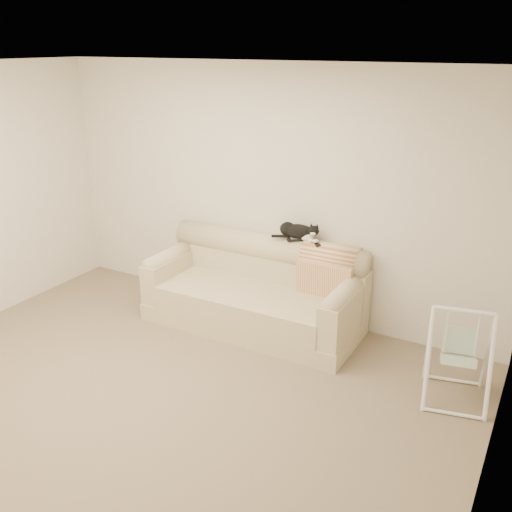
{
  "coord_description": "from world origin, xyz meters",
  "views": [
    {
      "loc": [
        2.67,
        -3.06,
        2.78
      ],
      "look_at": [
        0.26,
        1.27,
        0.9
      ],
      "focal_mm": 40.0,
      "sensor_mm": 36.0,
      "label": 1
    }
  ],
  "objects_px": {
    "sofa": "(256,292)",
    "remote_a": "(296,239)",
    "remote_b": "(315,243)",
    "baby_swing": "(458,354)",
    "tuxedo_cat": "(298,231)"
  },
  "relations": [
    {
      "from": "sofa",
      "to": "remote_a",
      "type": "xyz_separation_m",
      "value": [
        0.33,
        0.23,
        0.56
      ]
    },
    {
      "from": "remote_a",
      "to": "remote_b",
      "type": "xyz_separation_m",
      "value": [
        0.21,
        -0.0,
        -0.0
      ]
    },
    {
      "from": "sofa",
      "to": "baby_swing",
      "type": "xyz_separation_m",
      "value": [
        2.08,
        -0.38,
        0.06
      ]
    },
    {
      "from": "remote_b",
      "to": "remote_a",
      "type": "bearing_deg",
      "value": 179.83
    },
    {
      "from": "remote_b",
      "to": "tuxedo_cat",
      "type": "bearing_deg",
      "value": 175.24
    },
    {
      "from": "remote_b",
      "to": "baby_swing",
      "type": "xyz_separation_m",
      "value": [
        1.54,
        -0.61,
        -0.5
      ]
    },
    {
      "from": "remote_b",
      "to": "tuxedo_cat",
      "type": "xyz_separation_m",
      "value": [
        -0.2,
        0.02,
        0.09
      ]
    },
    {
      "from": "sofa",
      "to": "remote_a",
      "type": "relative_size",
      "value": 12.64
    },
    {
      "from": "remote_a",
      "to": "baby_swing",
      "type": "bearing_deg",
      "value": -19.3
    },
    {
      "from": "remote_b",
      "to": "tuxedo_cat",
      "type": "relative_size",
      "value": 0.32
    },
    {
      "from": "baby_swing",
      "to": "remote_a",
      "type": "bearing_deg",
      "value": 160.7
    },
    {
      "from": "remote_a",
      "to": "baby_swing",
      "type": "height_order",
      "value": "remote_a"
    },
    {
      "from": "remote_b",
      "to": "baby_swing",
      "type": "relative_size",
      "value": 0.19
    },
    {
      "from": "remote_a",
      "to": "remote_b",
      "type": "relative_size",
      "value": 1.12
    },
    {
      "from": "sofa",
      "to": "remote_a",
      "type": "height_order",
      "value": "remote_a"
    }
  ]
}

